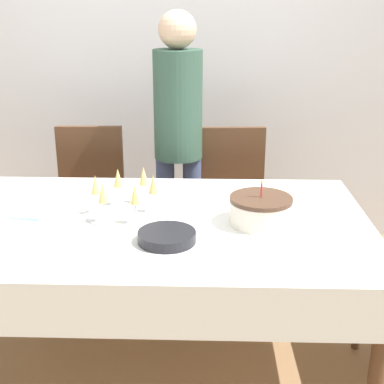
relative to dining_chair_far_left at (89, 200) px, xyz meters
The scene contains 12 objects.
ground_plane 1.11m from the dining_chair_far_left, 63.81° to the right, with size 12.00×12.00×0.00m, color #93704C.
wall_back 1.18m from the dining_chair_far_left, 58.66° to the left, with size 8.00×0.05×2.70m.
dining_table 1.00m from the dining_chair_far_left, 63.81° to the right, with size 1.95×1.13×0.76m.
dining_chair_far_left is the anchor object (origin of this frame).
dining_chair_far_right 0.86m from the dining_chair_far_left, ahead, with size 0.44×0.44×0.94m.
birthday_cake 1.34m from the dining_chair_far_left, 44.21° to the right, with size 0.26×0.26×0.19m.
champagne_tray 0.95m from the dining_chair_far_left, 66.44° to the right, with size 0.37×0.37×0.18m.
plate_stack_main 1.27m from the dining_chair_far_left, 63.23° to the right, with size 0.23×0.23×0.04m.
cake_knife 1.45m from the dining_chair_far_left, 51.30° to the right, with size 0.30×0.09×0.00m.
fork_pile 1.02m from the dining_chair_far_left, 94.82° to the right, with size 0.18×0.09×0.02m.
napkin_pile 0.88m from the dining_chair_far_left, 95.50° to the right, with size 0.15×0.15×0.01m.
person_standing 0.71m from the dining_chair_far_left, ahead, with size 0.28×0.28×1.61m.
Camera 1 is at (0.28, -2.12, 1.65)m, focal length 50.00 mm.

